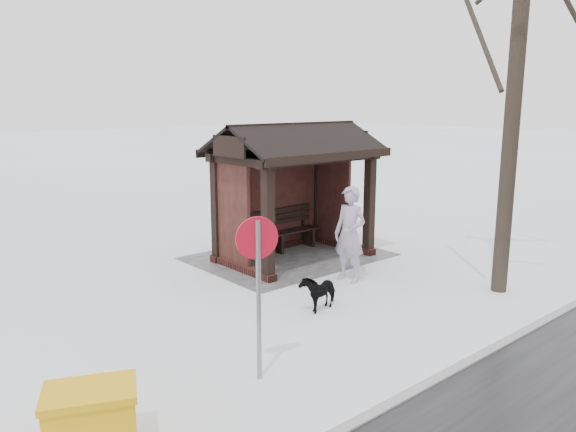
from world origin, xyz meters
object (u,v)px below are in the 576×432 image
object	(u,v)px
dog	(319,291)
grit_bin	(91,420)
bus_shelter	(290,164)
road_sign	(257,262)
pedestrian	(350,234)

from	to	relation	value
dog	grit_bin	world-z (taller)	grit_bin
bus_shelter	dog	bearing A→B (deg)	57.64
bus_shelter	road_sign	bearing A→B (deg)	44.98
road_sign	pedestrian	bearing A→B (deg)	-131.34
bus_shelter	grit_bin	world-z (taller)	bus_shelter
road_sign	grit_bin	bearing A→B (deg)	24.62
pedestrian	dog	world-z (taller)	pedestrian
bus_shelter	pedestrian	xyz separation A→B (m)	(0.24, 2.08, -1.20)
pedestrian	grit_bin	xyz separation A→B (m)	(6.12, 2.15, -0.60)
dog	bus_shelter	bearing A→B (deg)	136.11
pedestrian	dog	distance (m)	1.81
dog	road_sign	size ratio (longest dim) A/B	0.35
pedestrian	grit_bin	bearing A→B (deg)	-78.13
bus_shelter	road_sign	size ratio (longest dim) A/B	1.66
grit_bin	road_sign	world-z (taller)	road_sign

